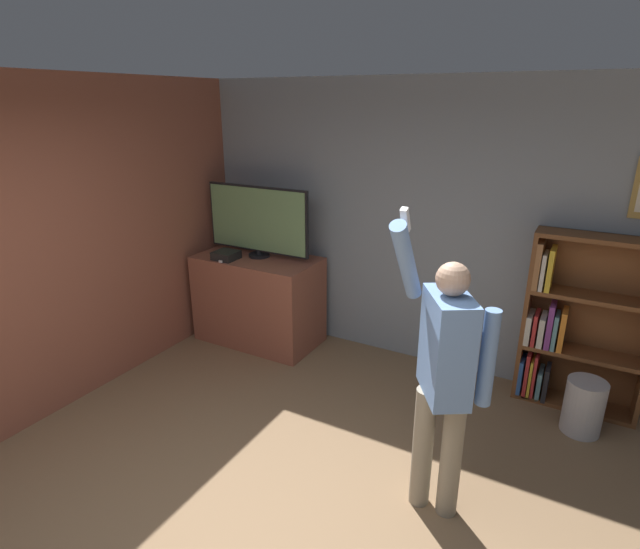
{
  "coord_description": "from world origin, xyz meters",
  "views": [
    {
      "loc": [
        1.48,
        -1.45,
        2.49
      ],
      "look_at": [
        -0.31,
        1.78,
        1.19
      ],
      "focal_mm": 28.0,
      "sensor_mm": 36.0,
      "label": 1
    }
  ],
  "objects_px": {
    "game_console": "(226,255)",
    "bookshelf": "(571,327)",
    "waste_bin": "(584,407)",
    "person": "(444,370)",
    "television": "(258,221)"
  },
  "relations": [
    {
      "from": "television",
      "to": "person",
      "type": "bearing_deg",
      "value": -31.73
    },
    {
      "from": "bookshelf",
      "to": "person",
      "type": "xyz_separation_m",
      "value": [
        -0.61,
        -1.71,
        0.29
      ]
    },
    {
      "from": "television",
      "to": "waste_bin",
      "type": "height_order",
      "value": "television"
    },
    {
      "from": "television",
      "to": "bookshelf",
      "type": "height_order",
      "value": "television"
    },
    {
      "from": "bookshelf",
      "to": "waste_bin",
      "type": "height_order",
      "value": "bookshelf"
    },
    {
      "from": "bookshelf",
      "to": "person",
      "type": "distance_m",
      "value": 1.84
    },
    {
      "from": "person",
      "to": "waste_bin",
      "type": "height_order",
      "value": "person"
    },
    {
      "from": "person",
      "to": "waste_bin",
      "type": "distance_m",
      "value": 1.74
    },
    {
      "from": "game_console",
      "to": "waste_bin",
      "type": "distance_m",
      "value": 3.49
    },
    {
      "from": "television",
      "to": "bookshelf",
      "type": "xyz_separation_m",
      "value": [
        2.98,
        0.25,
        -0.61
      ]
    },
    {
      "from": "person",
      "to": "waste_bin",
      "type": "xyz_separation_m",
      "value": [
        0.79,
        1.33,
        -0.78
      ]
    },
    {
      "from": "game_console",
      "to": "person",
      "type": "distance_m",
      "value": 2.89
    },
    {
      "from": "game_console",
      "to": "person",
      "type": "xyz_separation_m",
      "value": [
        2.61,
        -1.23,
        0.02
      ]
    },
    {
      "from": "person",
      "to": "television",
      "type": "bearing_deg",
      "value": -153.39
    },
    {
      "from": "game_console",
      "to": "bookshelf",
      "type": "height_order",
      "value": "bookshelf"
    }
  ]
}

